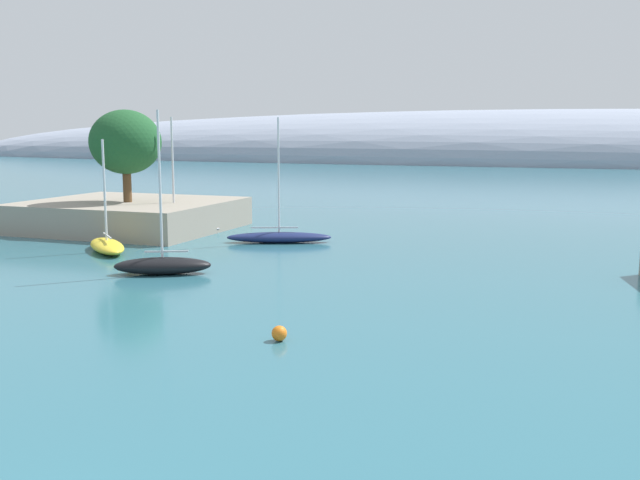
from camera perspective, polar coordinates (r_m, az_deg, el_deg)
shore_outcrop at (r=63.98m, az=-14.81°, el=1.92°), size 16.44×14.12×2.44m
tree_clump_shore at (r=62.53m, az=-15.11°, el=7.46°), size 5.91×5.91×7.67m
distant_ridge at (r=206.60m, az=15.97°, el=5.97°), size 388.13×65.67×28.27m
sailboat_navy_near_shore at (r=54.58m, az=-3.25°, el=0.28°), size 8.01×4.55×9.36m
sailboat_black_mid_mooring at (r=43.48m, az=-12.32°, el=-1.89°), size 5.90×4.09×9.57m
sailboat_grey_outer_mooring at (r=61.63m, az=-11.41°, el=1.08°), size 8.12×3.41×9.49m
sailboat_yellow_end_of_line at (r=52.46m, az=-16.47°, el=-0.39°), size 6.09×5.94×7.80m
mooring_buoy_orange at (r=29.25m, az=-3.23°, el=-7.38°), size 0.63×0.63×0.63m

